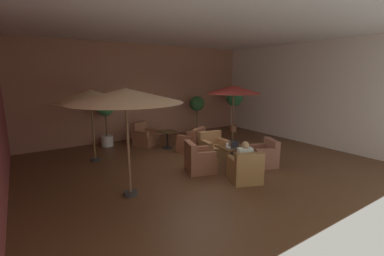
{
  "coord_description": "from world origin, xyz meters",
  "views": [
    {
      "loc": [
        -4.6,
        -6.57,
        2.74
      ],
      "look_at": [
        0.0,
        0.43,
        1.05
      ],
      "focal_mm": 24.69,
      "sensor_mm": 36.0,
      "label": 1
    }
  ],
  "objects_px": {
    "iced_drink_cup": "(227,145)",
    "potted_tree_left_corner": "(234,100)",
    "cafe_table_front_left": "(232,151)",
    "open_laptop": "(233,146)",
    "armchair_front_left_south": "(245,170)",
    "armchair_front_right_north": "(145,137)",
    "potted_tree_mid_left": "(106,116)",
    "patio_umbrella_near_wall": "(234,90)",
    "cafe_table_front_right": "(167,136)",
    "patron_blue_shirt": "(245,154)",
    "patio_umbrella_tall_red": "(126,96)",
    "armchair_front_left_north": "(214,149)",
    "patio_umbrella_center_beige": "(91,96)",
    "armchair_front_right_east": "(192,143)",
    "armchair_front_left_east": "(199,161)",
    "potted_tree_mid_right": "(197,108)",
    "armchair_front_left_west": "(263,156)"
  },
  "relations": [
    {
      "from": "patio_umbrella_tall_red",
      "to": "potted_tree_left_corner",
      "type": "xyz_separation_m",
      "value": [
        6.73,
        3.93,
        -0.72
      ]
    },
    {
      "from": "cafe_table_front_left",
      "to": "open_laptop",
      "type": "relative_size",
      "value": 2.51
    },
    {
      "from": "cafe_table_front_right",
      "to": "patron_blue_shirt",
      "type": "distance_m",
      "value": 3.92
    },
    {
      "from": "armchair_front_left_north",
      "to": "potted_tree_mid_right",
      "type": "distance_m",
      "value": 3.71
    },
    {
      "from": "armchair_front_left_north",
      "to": "armchair_front_left_south",
      "type": "height_order",
      "value": "armchair_front_left_north"
    },
    {
      "from": "cafe_table_front_left",
      "to": "armchair_front_right_east",
      "type": "relative_size",
      "value": 0.73
    },
    {
      "from": "potted_tree_left_corner",
      "to": "open_laptop",
      "type": "bearing_deg",
      "value": -132.26
    },
    {
      "from": "armchair_front_left_south",
      "to": "potted_tree_mid_left",
      "type": "relative_size",
      "value": 0.55
    },
    {
      "from": "armchair_front_left_east",
      "to": "patio_umbrella_near_wall",
      "type": "bearing_deg",
      "value": 33.6
    },
    {
      "from": "iced_drink_cup",
      "to": "patron_blue_shirt",
      "type": "bearing_deg",
      "value": -104.09
    },
    {
      "from": "armchair_front_right_north",
      "to": "patron_blue_shirt",
      "type": "xyz_separation_m",
      "value": [
        0.72,
        -4.81,
        0.39
      ]
    },
    {
      "from": "cafe_table_front_left",
      "to": "potted_tree_mid_right",
      "type": "bearing_deg",
      "value": 68.7
    },
    {
      "from": "iced_drink_cup",
      "to": "potted_tree_left_corner",
      "type": "bearing_deg",
      "value": 45.84
    },
    {
      "from": "patio_umbrella_near_wall",
      "to": "potted_tree_mid_right",
      "type": "bearing_deg",
      "value": 105.11
    },
    {
      "from": "patio_umbrella_tall_red",
      "to": "open_laptop",
      "type": "distance_m",
      "value": 3.49
    },
    {
      "from": "armchair_front_left_east",
      "to": "armchair_front_left_south",
      "type": "height_order",
      "value": "armchair_front_left_east"
    },
    {
      "from": "cafe_table_front_left",
      "to": "armchair_front_left_north",
      "type": "height_order",
      "value": "armchair_front_left_north"
    },
    {
      "from": "patio_umbrella_center_beige",
      "to": "potted_tree_left_corner",
      "type": "xyz_separation_m",
      "value": [
        6.79,
        0.9,
        -0.53
      ]
    },
    {
      "from": "armchair_front_right_north",
      "to": "potted_tree_mid_left",
      "type": "bearing_deg",
      "value": 154.16
    },
    {
      "from": "armchair_front_left_south",
      "to": "open_laptop",
      "type": "relative_size",
      "value": 3.18
    },
    {
      "from": "armchair_front_left_east",
      "to": "potted_tree_mid_right",
      "type": "distance_m",
      "value": 4.85
    },
    {
      "from": "cafe_table_front_right",
      "to": "patio_umbrella_tall_red",
      "type": "xyz_separation_m",
      "value": [
        -2.62,
        -3.07,
        1.83
      ]
    },
    {
      "from": "armchair_front_left_east",
      "to": "potted_tree_left_corner",
      "type": "xyz_separation_m",
      "value": [
        4.54,
        3.57,
        1.24
      ]
    },
    {
      "from": "patio_umbrella_tall_red",
      "to": "iced_drink_cup",
      "type": "relative_size",
      "value": 22.74
    },
    {
      "from": "potted_tree_left_corner",
      "to": "cafe_table_front_right",
      "type": "bearing_deg",
      "value": -168.17
    },
    {
      "from": "patio_umbrella_near_wall",
      "to": "open_laptop",
      "type": "xyz_separation_m",
      "value": [
        -2.23,
        -2.51,
        -1.44
      ]
    },
    {
      "from": "armchair_front_left_north",
      "to": "iced_drink_cup",
      "type": "height_order",
      "value": "armchair_front_left_north"
    },
    {
      "from": "armchair_front_left_north",
      "to": "cafe_table_front_left",
      "type": "bearing_deg",
      "value": -96.4
    },
    {
      "from": "patio_umbrella_tall_red",
      "to": "patron_blue_shirt",
      "type": "relative_size",
      "value": 4.0
    },
    {
      "from": "armchair_front_right_north",
      "to": "patio_umbrella_center_beige",
      "type": "relative_size",
      "value": 0.46
    },
    {
      "from": "armchair_front_left_east",
      "to": "potted_tree_left_corner",
      "type": "bearing_deg",
      "value": 38.13
    },
    {
      "from": "iced_drink_cup",
      "to": "open_laptop",
      "type": "xyz_separation_m",
      "value": [
        0.06,
        -0.19,
        -0.0
      ]
    },
    {
      "from": "potted_tree_left_corner",
      "to": "patio_umbrella_near_wall",
      "type": "bearing_deg",
      "value": -133.4
    },
    {
      "from": "armchair_front_left_south",
      "to": "patio_umbrella_near_wall",
      "type": "height_order",
      "value": "patio_umbrella_near_wall"
    },
    {
      "from": "armchair_front_left_north",
      "to": "potted_tree_mid_right",
      "type": "bearing_deg",
      "value": 64.51
    },
    {
      "from": "open_laptop",
      "to": "armchair_front_left_north",
      "type": "bearing_deg",
      "value": 81.35
    },
    {
      "from": "patio_umbrella_center_beige",
      "to": "armchair_front_right_north",
      "type": "bearing_deg",
      "value": 23.78
    },
    {
      "from": "potted_tree_mid_right",
      "to": "iced_drink_cup",
      "type": "xyz_separation_m",
      "value": [
        -1.78,
        -4.19,
        -0.54
      ]
    },
    {
      "from": "armchair_front_left_west",
      "to": "armchair_front_right_east",
      "type": "height_order",
      "value": "armchair_front_right_east"
    },
    {
      "from": "iced_drink_cup",
      "to": "armchair_front_left_east",
      "type": "bearing_deg",
      "value": 165.29
    },
    {
      "from": "armchair_front_left_south",
      "to": "patio_umbrella_tall_red",
      "type": "relative_size",
      "value": 0.4
    },
    {
      "from": "potted_tree_left_corner",
      "to": "patio_umbrella_tall_red",
      "type": "bearing_deg",
      "value": -149.71
    },
    {
      "from": "cafe_table_front_right",
      "to": "patio_umbrella_tall_red",
      "type": "distance_m",
      "value": 4.43
    },
    {
      "from": "cafe_table_front_left",
      "to": "cafe_table_front_right",
      "type": "distance_m",
      "value": 3.05
    },
    {
      "from": "cafe_table_front_left",
      "to": "armchair_front_right_east",
      "type": "bearing_deg",
      "value": 91.13
    },
    {
      "from": "patio_umbrella_center_beige",
      "to": "open_laptop",
      "type": "bearing_deg",
      "value": -44.16
    },
    {
      "from": "armchair_front_left_west",
      "to": "cafe_table_front_right",
      "type": "xyz_separation_m",
      "value": [
        -1.5,
        3.38,
        0.15
      ]
    },
    {
      "from": "armchair_front_right_north",
      "to": "patio_umbrella_tall_red",
      "type": "xyz_separation_m",
      "value": [
        -2.09,
        -3.98,
        1.96
      ]
    },
    {
      "from": "potted_tree_left_corner",
      "to": "armchair_front_right_east",
      "type": "bearing_deg",
      "value": -153.7
    },
    {
      "from": "patio_umbrella_center_beige",
      "to": "potted_tree_left_corner",
      "type": "relative_size",
      "value": 1.13
    }
  ]
}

